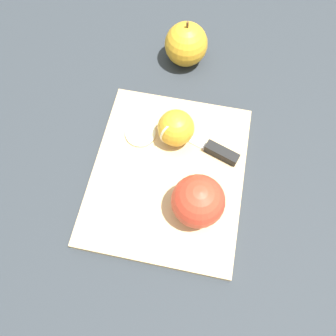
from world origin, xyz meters
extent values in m
plane|color=#282D33|center=(0.00, 0.00, 0.00)|extent=(4.00, 4.00, 0.00)
cube|color=tan|center=(0.00, 0.00, 0.01)|extent=(0.32, 0.27, 0.02)
sphere|color=red|center=(-0.06, -0.06, 0.06)|extent=(0.09, 0.09, 0.09)
cylinder|color=beige|center=(-0.06, -0.05, 0.06)|extent=(0.08, 0.02, 0.08)
sphere|color=gold|center=(0.07, 0.00, 0.05)|extent=(0.07, 0.07, 0.07)
cylinder|color=beige|center=(0.07, 0.00, 0.05)|extent=(0.05, 0.05, 0.06)
cube|color=silver|center=(0.08, -0.02, 0.02)|extent=(0.04, 0.08, 0.00)
cube|color=black|center=(0.05, -0.09, 0.03)|extent=(0.04, 0.07, 0.02)
cylinder|color=beige|center=(0.07, 0.07, 0.02)|extent=(0.06, 0.06, 0.01)
sphere|color=gold|center=(0.28, 0.02, 0.04)|extent=(0.09, 0.09, 0.09)
cylinder|color=#4C3319|center=(0.28, 0.02, 0.10)|extent=(0.01, 0.00, 0.01)
camera|label=1|loc=(-0.23, -0.04, 0.56)|focal=35.00mm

